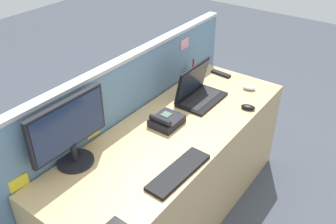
% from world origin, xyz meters
% --- Properties ---
extents(ground_plane, '(10.00, 10.00, 0.00)m').
position_xyz_m(ground_plane, '(0.00, 0.00, 0.00)').
color(ground_plane, '#424751').
extents(desk, '(1.97, 0.69, 0.75)m').
position_xyz_m(desk, '(0.00, 0.00, 0.37)').
color(desk, tan).
rests_on(desk, ground_plane).
extents(cubicle_divider, '(2.24, 0.08, 1.16)m').
position_xyz_m(cubicle_divider, '(-0.00, 0.39, 0.58)').
color(cubicle_divider, '#6084A3').
rests_on(cubicle_divider, ground_plane).
extents(desktop_monitor, '(0.51, 0.21, 0.40)m').
position_xyz_m(desktop_monitor, '(-0.59, 0.28, 0.97)').
color(desktop_monitor, black).
rests_on(desktop_monitor, desk).
extents(laptop, '(0.38, 0.23, 0.26)m').
position_xyz_m(laptop, '(0.42, 0.09, 0.82)').
color(laptop, black).
rests_on(laptop, desk).
extents(desk_phone, '(0.20, 0.17, 0.09)m').
position_xyz_m(desk_phone, '(0.02, 0.08, 0.78)').
color(desk_phone, black).
rests_on(desk_phone, desk).
extents(keyboard_main, '(0.44, 0.15, 0.02)m').
position_xyz_m(keyboard_main, '(-0.32, -0.26, 0.76)').
color(keyboard_main, black).
rests_on(keyboard_main, desk).
extents(computer_mouse_right_hand, '(0.08, 0.11, 0.03)m').
position_xyz_m(computer_mouse_right_hand, '(0.78, -0.16, 0.76)').
color(computer_mouse_right_hand, '#B2B5BC').
rests_on(computer_mouse_right_hand, desk).
extents(computer_mouse_left_hand, '(0.08, 0.11, 0.03)m').
position_xyz_m(computer_mouse_left_hand, '(0.51, -0.27, 0.76)').
color(computer_mouse_left_hand, black).
rests_on(computer_mouse_left_hand, desk).
extents(pen_cup, '(0.08, 0.08, 0.18)m').
position_xyz_m(pen_cup, '(0.67, 0.28, 0.79)').
color(pen_cup, '#4C7093').
rests_on(pen_cup, desk).
extents(tv_remote, '(0.06, 0.17, 0.02)m').
position_xyz_m(tv_remote, '(0.87, 0.14, 0.76)').
color(tv_remote, black).
rests_on(tv_remote, desk).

